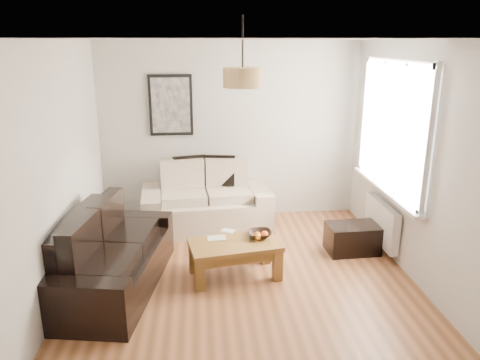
{
  "coord_description": "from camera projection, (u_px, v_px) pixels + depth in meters",
  "views": [
    {
      "loc": [
        -0.45,
        -4.44,
        2.59
      ],
      "look_at": [
        0.0,
        0.6,
        1.05
      ],
      "focal_mm": 34.46,
      "sensor_mm": 36.0,
      "label": 1
    }
  ],
  "objects": [
    {
      "name": "floor",
      "position": [
        245.0,
        288.0,
        5.03
      ],
      "size": [
        4.5,
        4.5,
        0.0
      ],
      "primitive_type": "plane",
      "color": "brown",
      "rests_on": "ground"
    },
    {
      "name": "ceiling",
      "position": [
        246.0,
        39.0,
        4.27
      ],
      "size": [
        3.8,
        4.5,
        0.0
      ],
      "primitive_type": null,
      "color": "white",
      "rests_on": "floor"
    },
    {
      "name": "wall_back",
      "position": [
        230.0,
        131.0,
        6.79
      ],
      "size": [
        3.8,
        0.04,
        2.6
      ],
      "primitive_type": null,
      "color": "silver",
      "rests_on": "floor"
    },
    {
      "name": "wall_front",
      "position": [
        286.0,
        288.0,
        2.5
      ],
      "size": [
        3.8,
        0.04,
        2.6
      ],
      "primitive_type": null,
      "color": "silver",
      "rests_on": "floor"
    },
    {
      "name": "wall_left",
      "position": [
        52.0,
        178.0,
        4.49
      ],
      "size": [
        0.04,
        4.5,
        2.6
      ],
      "primitive_type": null,
      "color": "silver",
      "rests_on": "floor"
    },
    {
      "name": "wall_right",
      "position": [
        426.0,
        169.0,
        4.81
      ],
      "size": [
        0.04,
        4.5,
        2.6
      ],
      "primitive_type": null,
      "color": "silver",
      "rests_on": "floor"
    },
    {
      "name": "window_bay",
      "position": [
        394.0,
        127.0,
        5.48
      ],
      "size": [
        0.14,
        1.9,
        1.6
      ],
      "primitive_type": null,
      "color": "white",
      "rests_on": "wall_right"
    },
    {
      "name": "radiator",
      "position": [
        381.0,
        222.0,
        5.83
      ],
      "size": [
        0.1,
        0.9,
        0.52
      ],
      "primitive_type": "cube",
      "color": "white",
      "rests_on": "wall_right"
    },
    {
      "name": "poster",
      "position": [
        171.0,
        105.0,
        6.58
      ],
      "size": [
        0.62,
        0.04,
        0.87
      ],
      "primitive_type": null,
      "color": "black",
      "rests_on": "wall_back"
    },
    {
      "name": "pendant_shade",
      "position": [
        243.0,
        77.0,
        4.66
      ],
      "size": [
        0.4,
        0.4,
        0.2
      ],
      "primitive_type": "cylinder",
      "color": "tan",
      "rests_on": "ceiling"
    },
    {
      "name": "loveseat_cream",
      "position": [
        206.0,
        197.0,
        6.56
      ],
      "size": [
        1.86,
        1.12,
        0.89
      ],
      "primitive_type": null,
      "rotation": [
        0.0,
        0.0,
        0.08
      ],
      "color": "#B9AC95",
      "rests_on": "floor"
    },
    {
      "name": "sofa_leather",
      "position": [
        111.0,
        253.0,
        4.93
      ],
      "size": [
        1.23,
        2.03,
        0.82
      ],
      "primitive_type": null,
      "rotation": [
        0.0,
        0.0,
        1.4
      ],
      "color": "black",
      "rests_on": "floor"
    },
    {
      "name": "coffee_table",
      "position": [
        235.0,
        259.0,
        5.23
      ],
      "size": [
        1.09,
        0.72,
        0.41
      ],
      "primitive_type": null,
      "rotation": [
        0.0,
        0.0,
        0.18
      ],
      "color": "brown",
      "rests_on": "floor"
    },
    {
      "name": "ottoman",
      "position": [
        352.0,
        238.0,
        5.84
      ],
      "size": [
        0.66,
        0.44,
        0.37
      ],
      "primitive_type": "cube",
      "rotation": [
        0.0,
        0.0,
        0.05
      ],
      "color": "black",
      "rests_on": "floor"
    },
    {
      "name": "cushion_left",
      "position": [
        190.0,
        171.0,
        6.65
      ],
      "size": [
        0.47,
        0.23,
        0.45
      ],
      "primitive_type": "cube",
      "rotation": [
        0.0,
        0.0,
        0.21
      ],
      "color": "black",
      "rests_on": "loveseat_cream"
    },
    {
      "name": "cushion_right",
      "position": [
        220.0,
        170.0,
        6.69
      ],
      "size": [
        0.46,
        0.21,
        0.45
      ],
      "primitive_type": "cube",
      "rotation": [
        0.0,
        0.0,
        -0.17
      ],
      "color": "black",
      "rests_on": "loveseat_cream"
    },
    {
      "name": "fruit_bowl",
      "position": [
        260.0,
        234.0,
        5.32
      ],
      "size": [
        0.29,
        0.29,
        0.07
      ],
      "primitive_type": "imported",
      "rotation": [
        0.0,
        0.0,
        0.05
      ],
      "color": "black",
      "rests_on": "coffee_table"
    },
    {
      "name": "orange_a",
      "position": [
        258.0,
        237.0,
        5.21
      ],
      "size": [
        0.08,
        0.08,
        0.08
      ],
      "primitive_type": "sphere",
      "rotation": [
        0.0,
        0.0,
        0.1
      ],
      "color": "orange",
      "rests_on": "fruit_bowl"
    },
    {
      "name": "orange_b",
      "position": [
        265.0,
        235.0,
        5.29
      ],
      "size": [
        0.09,
        0.09,
        0.09
      ],
      "primitive_type": "sphere",
      "rotation": [
        0.0,
        0.0,
        0.09
      ],
      "color": "orange",
      "rests_on": "fruit_bowl"
    },
    {
      "name": "orange_c",
      "position": [
        257.0,
        235.0,
        5.27
      ],
      "size": [
        0.09,
        0.09,
        0.08
      ],
      "primitive_type": "sphere",
      "rotation": [
        0.0,
        0.0,
        -0.11
      ],
      "color": "#DC5E12",
      "rests_on": "fruit_bowl"
    },
    {
      "name": "papers",
      "position": [
        216.0,
        238.0,
        5.29
      ],
      "size": [
        0.22,
        0.16,
        0.01
      ],
      "primitive_type": "cube",
      "rotation": [
        0.0,
        0.0,
        0.06
      ],
      "color": "beige",
      "rests_on": "coffee_table"
    }
  ]
}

